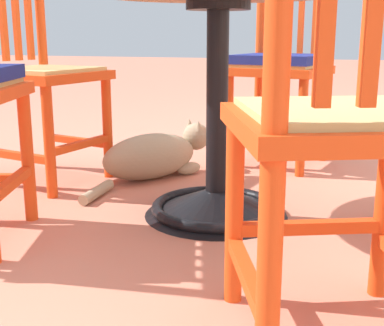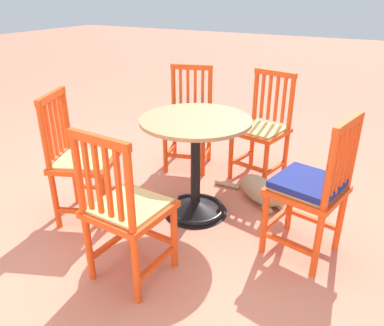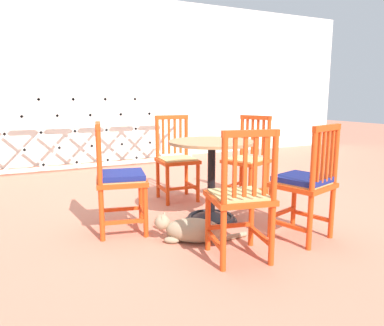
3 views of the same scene
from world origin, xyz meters
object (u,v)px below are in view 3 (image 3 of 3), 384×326
(orange_chair_near_fence, at_px, (176,160))
(tabby_cat, at_px, (189,230))
(orange_chair_by_planter, at_px, (305,184))
(orange_chair_at_corner, at_px, (247,161))
(cafe_table, at_px, (211,190))
(orange_chair_tucked_in, at_px, (119,179))
(orange_chair_facing_out, at_px, (241,199))

(orange_chair_near_fence, relative_size, tabby_cat, 1.30)
(orange_chair_by_planter, distance_m, orange_chair_at_corner, 1.14)
(cafe_table, xyz_separation_m, tabby_cat, (-0.40, -0.36, -0.19))
(cafe_table, distance_m, orange_chair_tucked_in, 0.84)
(orange_chair_by_planter, bearing_deg, orange_chair_tucked_in, 148.22)
(orange_chair_at_corner, bearing_deg, orange_chair_by_planter, -101.65)
(orange_chair_facing_out, distance_m, orange_chair_by_planter, 0.67)
(cafe_table, bearing_deg, orange_chair_near_fence, 89.78)
(orange_chair_tucked_in, distance_m, tabby_cat, 0.71)
(orange_chair_facing_out, relative_size, orange_chair_by_planter, 1.00)
(cafe_table, xyz_separation_m, orange_chair_near_fence, (0.00, 0.79, 0.15))
(orange_chair_tucked_in, xyz_separation_m, orange_chair_by_planter, (1.26, -0.78, 0.00))
(orange_chair_facing_out, distance_m, orange_chair_near_fence, 1.59)
(cafe_table, relative_size, tabby_cat, 1.09)
(orange_chair_tucked_in, height_order, orange_chair_near_fence, same)
(cafe_table, xyz_separation_m, orange_chair_facing_out, (-0.22, -0.79, 0.15))
(orange_chair_tucked_in, bearing_deg, orange_chair_by_planter, -31.78)
(orange_chair_tucked_in, bearing_deg, tabby_cat, -46.95)
(cafe_table, relative_size, orange_chair_near_fence, 0.83)
(cafe_table, relative_size, orange_chair_at_corner, 0.83)
(cafe_table, height_order, orange_chair_near_fence, orange_chair_near_fence)
(orange_chair_facing_out, bearing_deg, orange_chair_tucked_in, 124.43)
(orange_chair_tucked_in, xyz_separation_m, tabby_cat, (0.42, -0.45, -0.35))
(cafe_table, bearing_deg, orange_chair_by_planter, -57.37)
(cafe_table, height_order, orange_chair_at_corner, orange_chair_at_corner)
(orange_chair_near_fence, bearing_deg, orange_chair_at_corner, -28.41)
(orange_chair_at_corner, distance_m, tabby_cat, 1.37)
(orange_chair_by_planter, relative_size, orange_chair_at_corner, 1.00)
(orange_chair_at_corner, relative_size, orange_chair_near_fence, 1.00)
(orange_chair_near_fence, bearing_deg, orange_chair_by_planter, -73.36)
(orange_chair_by_planter, bearing_deg, orange_chair_at_corner, 78.35)
(cafe_table, relative_size, orange_chair_facing_out, 0.83)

